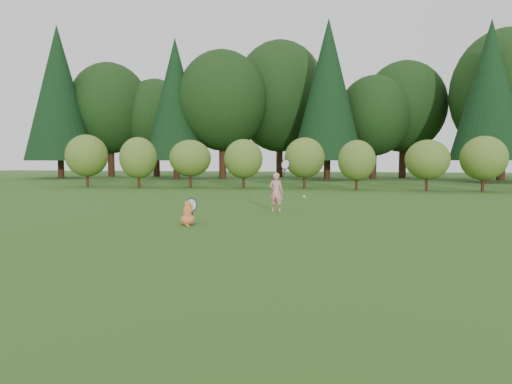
# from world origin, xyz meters

# --- Properties ---
(ground) EXTENTS (100.00, 100.00, 0.00)m
(ground) POSITION_xyz_m (0.00, 0.00, 0.00)
(ground) COLOR #234F16
(ground) RESTS_ON ground
(shrub_row) EXTENTS (28.00, 3.00, 2.80)m
(shrub_row) POSITION_xyz_m (0.00, 13.00, 1.40)
(shrub_row) COLOR #4A6B21
(shrub_row) RESTS_ON ground
(woodland_backdrop) EXTENTS (48.00, 10.00, 15.00)m
(woodland_backdrop) POSITION_xyz_m (0.00, 23.00, 7.50)
(woodland_backdrop) COLOR black
(woodland_backdrop) RESTS_ON ground
(child) EXTENTS (0.66, 0.45, 1.68)m
(child) POSITION_xyz_m (0.40, 2.68, 0.59)
(child) COLOR pink
(child) RESTS_ON ground
(cat) EXTENTS (0.41, 0.78, 0.76)m
(cat) POSITION_xyz_m (-1.19, -0.15, 0.29)
(cat) COLOR #D45228
(cat) RESTS_ON ground
(tennis_ball) EXTENTS (0.08, 0.08, 0.08)m
(tennis_ball) POSITION_xyz_m (1.34, 1.01, 0.59)
(tennis_ball) COLOR #C5C917
(tennis_ball) RESTS_ON ground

